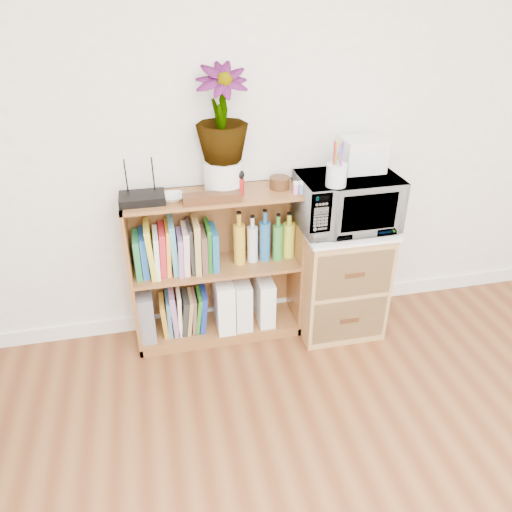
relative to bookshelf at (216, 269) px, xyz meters
name	(u,v)px	position (x,y,z in m)	size (l,w,h in m)	color
skirting_board	(267,306)	(0.35, 0.14, -0.42)	(4.00, 0.02, 0.10)	white
bookshelf	(216,269)	(0.00, 0.00, 0.00)	(1.00, 0.30, 0.95)	brown
wicker_unit	(338,278)	(0.75, -0.08, -0.12)	(0.50, 0.45, 0.70)	#9E7542
microwave	(347,202)	(0.75, -0.08, 0.40)	(0.55, 0.37, 0.30)	silver
pen_cup	(336,175)	(0.63, -0.20, 0.61)	(0.11, 0.11, 0.12)	silver
small_appliance	(362,154)	(0.85, 0.00, 0.64)	(0.23, 0.19, 0.18)	silver
router	(142,198)	(-0.38, -0.02, 0.50)	(0.24, 0.16, 0.04)	black
white_bowl	(172,197)	(-0.23, -0.03, 0.49)	(0.13, 0.13, 0.03)	silver
plant_pot	(224,177)	(0.07, 0.02, 0.57)	(0.21, 0.21, 0.18)	silver
potted_plant	(222,114)	(0.07, 0.02, 0.90)	(0.27, 0.27, 0.49)	#3A7830
trinket_box	(212,198)	(-0.02, -0.10, 0.50)	(0.31, 0.08, 0.05)	#3B2210
kokeshi_doll	(240,187)	(0.14, -0.04, 0.52)	(0.04, 0.04, 0.10)	maroon
wooden_bowl	(280,183)	(0.38, 0.01, 0.51)	(0.11, 0.11, 0.07)	#3C2010
paint_jars	(302,189)	(0.48, -0.09, 0.50)	(0.10, 0.04, 0.05)	pink
file_box	(146,312)	(-0.44, 0.00, -0.25)	(0.09, 0.25, 0.31)	slate
magazine_holder_left	(224,302)	(0.03, -0.01, -0.24)	(0.11, 0.27, 0.33)	white
magazine_holder_mid	(241,301)	(0.14, -0.01, -0.25)	(0.10, 0.25, 0.31)	silver
magazine_holder_right	(264,298)	(0.29, -0.01, -0.25)	(0.10, 0.24, 0.30)	white
cookbooks	(176,249)	(-0.23, 0.00, 0.16)	(0.47, 0.20, 0.31)	#207A3D
liquor_bottles	(271,237)	(0.33, 0.00, 0.17)	(0.46, 0.07, 0.32)	gold
lower_books	(183,311)	(-0.22, 0.00, -0.28)	(0.29, 0.19, 0.29)	#C07F22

